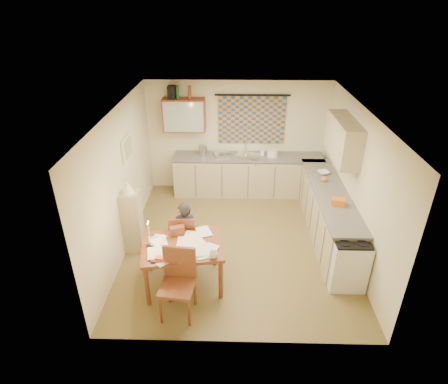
{
  "coord_description": "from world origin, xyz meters",
  "views": [
    {
      "loc": [
        -0.1,
        -5.7,
        4.14
      ],
      "look_at": [
        -0.25,
        0.2,
        0.95
      ],
      "focal_mm": 30.0,
      "sensor_mm": 36.0,
      "label": 1
    }
  ],
  "objects_px": {
    "person": "(185,233)",
    "shelf_stand": "(132,222)",
    "dining_table": "(183,264)",
    "chair_far": "(184,246)",
    "counter_back": "(248,175)",
    "stove": "(347,261)",
    "counter_right": "(328,213)"
  },
  "relations": [
    {
      "from": "dining_table",
      "to": "stove",
      "type": "bearing_deg",
      "value": -7.34
    },
    {
      "from": "person",
      "to": "stove",
      "type": "bearing_deg",
      "value": 159.97
    },
    {
      "from": "counter_right",
      "to": "chair_far",
      "type": "relative_size",
      "value": 3.15
    },
    {
      "from": "stove",
      "to": "shelf_stand",
      "type": "height_order",
      "value": "shelf_stand"
    },
    {
      "from": "chair_far",
      "to": "shelf_stand",
      "type": "distance_m",
      "value": 1.01
    },
    {
      "from": "stove",
      "to": "person",
      "type": "bearing_deg",
      "value": 169.36
    },
    {
      "from": "counter_back",
      "to": "counter_right",
      "type": "xyz_separation_m",
      "value": [
        1.46,
        -1.6,
        -0.0
      ]
    },
    {
      "from": "stove",
      "to": "dining_table",
      "type": "distance_m",
      "value": 2.56
    },
    {
      "from": "chair_far",
      "to": "person",
      "type": "bearing_deg",
      "value": 145.49
    },
    {
      "from": "dining_table",
      "to": "shelf_stand",
      "type": "distance_m",
      "value": 1.33
    },
    {
      "from": "counter_back",
      "to": "chair_far",
      "type": "height_order",
      "value": "chair_far"
    },
    {
      "from": "counter_right",
      "to": "dining_table",
      "type": "distance_m",
      "value": 2.95
    },
    {
      "from": "dining_table",
      "to": "shelf_stand",
      "type": "height_order",
      "value": "shelf_stand"
    },
    {
      "from": "person",
      "to": "shelf_stand",
      "type": "distance_m",
      "value": 1.01
    },
    {
      "from": "person",
      "to": "shelf_stand",
      "type": "xyz_separation_m",
      "value": [
        -0.96,
        0.31,
        -0.0
      ]
    },
    {
      "from": "person",
      "to": "shelf_stand",
      "type": "bearing_deg",
      "value": -27.28
    },
    {
      "from": "chair_far",
      "to": "counter_back",
      "type": "bearing_deg",
      "value": -117.56
    },
    {
      "from": "counter_right",
      "to": "shelf_stand",
      "type": "relative_size",
      "value": 2.55
    },
    {
      "from": "counter_back",
      "to": "stove",
      "type": "distance_m",
      "value": 3.33
    },
    {
      "from": "stove",
      "to": "dining_table",
      "type": "bearing_deg",
      "value": -178.22
    },
    {
      "from": "counter_right",
      "to": "chair_far",
      "type": "height_order",
      "value": "chair_far"
    },
    {
      "from": "stove",
      "to": "dining_table",
      "type": "height_order",
      "value": "stove"
    },
    {
      "from": "counter_right",
      "to": "person",
      "type": "bearing_deg",
      "value": -160.48
    },
    {
      "from": "counter_right",
      "to": "stove",
      "type": "bearing_deg",
      "value": -90.0
    },
    {
      "from": "dining_table",
      "to": "counter_right",
      "type": "bearing_deg",
      "value": 20.95
    },
    {
      "from": "counter_back",
      "to": "person",
      "type": "distance_m",
      "value": 2.75
    },
    {
      "from": "person",
      "to": "shelf_stand",
      "type": "height_order",
      "value": "same"
    },
    {
      "from": "counter_right",
      "to": "counter_back",
      "type": "bearing_deg",
      "value": 132.42
    },
    {
      "from": "chair_far",
      "to": "shelf_stand",
      "type": "relative_size",
      "value": 0.81
    },
    {
      "from": "shelf_stand",
      "to": "dining_table",
      "type": "bearing_deg",
      "value": -41.53
    },
    {
      "from": "stove",
      "to": "person",
      "type": "distance_m",
      "value": 2.63
    },
    {
      "from": "dining_table",
      "to": "chair_far",
      "type": "height_order",
      "value": "chair_far"
    }
  ]
}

